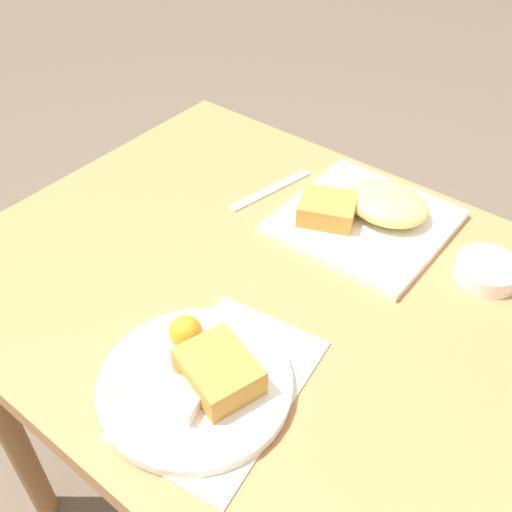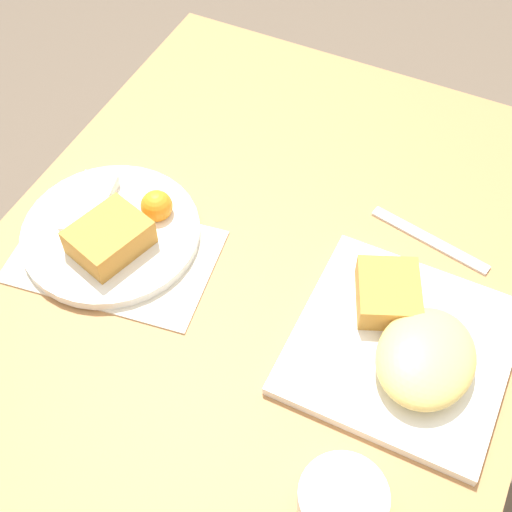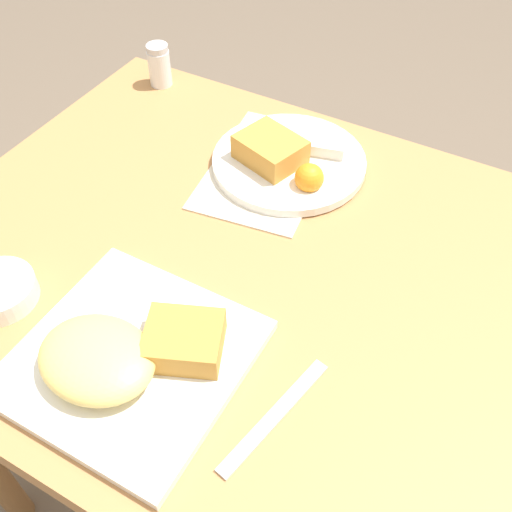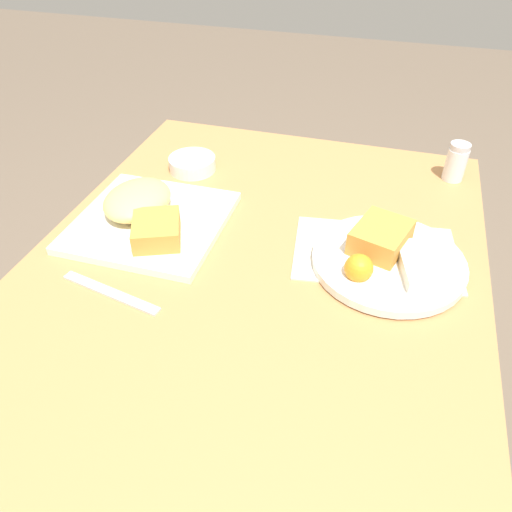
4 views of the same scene
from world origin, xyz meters
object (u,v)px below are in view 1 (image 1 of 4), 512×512
at_px(sauce_ramekin, 487,270).
at_px(plate_square_near, 368,213).
at_px(butter_knife, 271,190).
at_px(plate_oval_far, 197,378).

bearing_deg(sauce_ramekin, plate_square_near, -0.79).
height_order(plate_square_near, sauce_ramekin, plate_square_near).
xyz_separation_m(plate_square_near, butter_knife, (0.18, 0.03, -0.02)).
distance_m(plate_square_near, sauce_ramekin, 0.20).
bearing_deg(butter_knife, plate_square_near, 109.87).
bearing_deg(plate_oval_far, butter_knife, -64.84).
relative_size(plate_square_near, plate_oval_far, 1.05).
distance_m(plate_oval_far, sauce_ramekin, 0.46).
height_order(plate_square_near, butter_knife, plate_square_near).
distance_m(plate_oval_far, butter_knife, 0.43).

